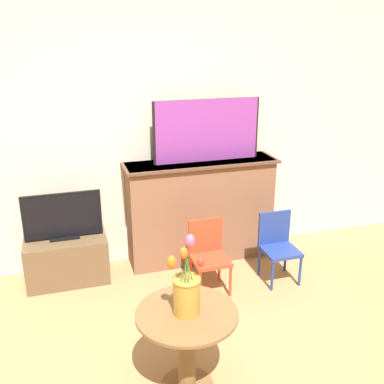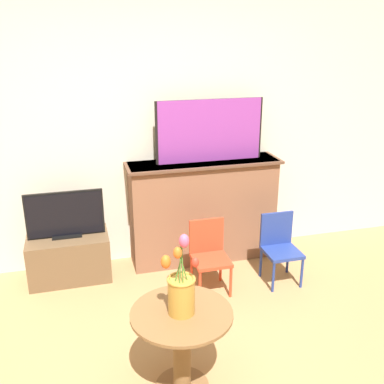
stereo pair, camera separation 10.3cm
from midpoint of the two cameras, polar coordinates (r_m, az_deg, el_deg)
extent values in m
cube|color=beige|center=(4.20, -5.40, 8.75)|extent=(8.00, 0.06, 2.70)
cube|color=brown|center=(4.36, 2.10, -2.41)|extent=(1.40, 0.35, 1.00)
cube|color=brown|center=(4.19, 2.22, 3.71)|extent=(1.46, 0.39, 0.02)
cube|color=black|center=(4.16, 2.98, 7.80)|extent=(1.01, 0.02, 0.57)
cube|color=purple|center=(4.15, 3.03, 7.77)|extent=(0.97, 0.02, 0.57)
cube|color=brown|center=(4.27, -14.63, -7.97)|extent=(0.72, 0.43, 0.41)
cube|color=black|center=(4.18, -14.89, -5.37)|extent=(0.26, 0.12, 0.02)
cube|color=black|center=(4.10, -15.14, -2.74)|extent=(0.67, 0.02, 0.42)
cube|color=black|center=(4.10, -15.13, -2.80)|extent=(0.64, 0.02, 0.39)
cylinder|color=red|center=(3.82, 1.81, -11.93)|extent=(0.02, 0.02, 0.28)
cylinder|color=red|center=(3.90, 5.71, -11.33)|extent=(0.02, 0.02, 0.28)
cylinder|color=red|center=(4.04, 0.69, -9.97)|extent=(0.02, 0.02, 0.28)
cylinder|color=red|center=(4.12, 4.38, -9.45)|extent=(0.02, 0.02, 0.28)
cube|color=red|center=(3.89, 3.19, -8.66)|extent=(0.31, 0.31, 0.03)
cube|color=red|center=(3.93, 2.60, -5.54)|extent=(0.31, 0.02, 0.31)
cylinder|color=navy|center=(4.02, 11.02, -10.59)|extent=(0.02, 0.02, 0.28)
cylinder|color=navy|center=(4.13, 14.47, -9.95)|extent=(0.02, 0.02, 0.28)
cylinder|color=navy|center=(4.23, 9.43, -8.83)|extent=(0.02, 0.02, 0.28)
cylinder|color=navy|center=(4.34, 12.74, -8.28)|extent=(0.02, 0.02, 0.28)
cube|color=navy|center=(4.10, 12.07, -7.48)|extent=(0.31, 0.31, 0.03)
cube|color=navy|center=(4.14, 11.37, -4.55)|extent=(0.31, 0.02, 0.31)
cylinder|color=brown|center=(2.95, -0.23, -19.71)|extent=(0.11, 0.11, 0.55)
cylinder|color=brown|center=(2.78, -0.24, -15.20)|extent=(0.62, 0.62, 0.02)
cylinder|color=#B78433|center=(2.71, -0.24, -13.08)|extent=(0.16, 0.16, 0.23)
torus|color=#B78433|center=(2.65, -0.24, -11.04)|extent=(0.17, 0.17, 0.02)
cylinder|color=#477A2D|center=(2.64, 0.38, -10.67)|extent=(0.06, 0.03, 0.20)
ellipsoid|color=red|center=(2.59, 1.56, -8.93)|extent=(0.04, 0.04, 0.06)
cylinder|color=#477A2D|center=(2.59, -0.37, -10.02)|extent=(0.03, 0.06, 0.30)
ellipsoid|color=orange|center=(2.48, -0.64, -7.73)|extent=(0.05, 0.05, 0.07)
cylinder|color=#477A2D|center=(2.58, -0.06, -9.44)|extent=(0.01, 0.04, 0.36)
ellipsoid|color=#E0517A|center=(2.46, 0.19, -6.25)|extent=(0.06, 0.06, 0.08)
cylinder|color=#477A2D|center=(2.62, -0.79, -10.51)|extent=(0.07, 0.03, 0.22)
ellipsoid|color=orange|center=(2.54, -2.17, -8.86)|extent=(0.06, 0.06, 0.08)
camera|label=1|loc=(0.05, -89.14, 0.31)|focal=42.00mm
camera|label=2|loc=(0.05, 90.86, -0.31)|focal=42.00mm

